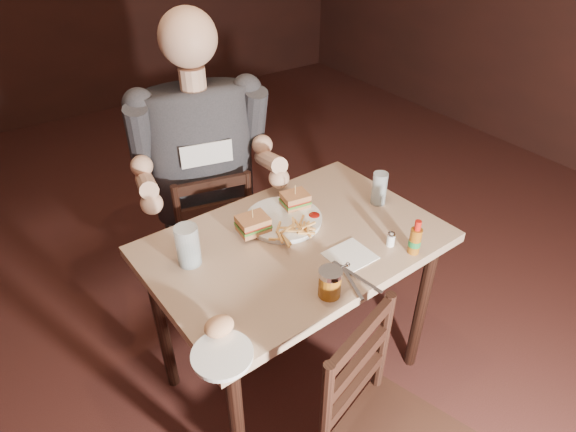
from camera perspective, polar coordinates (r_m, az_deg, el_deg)
room_shell at (r=1.55m, az=-4.33°, el=17.23°), size 7.00×7.00×7.00m
main_table at (r=1.85m, az=0.88°, el=-5.14°), size 1.12×0.78×0.77m
chair_far at (r=2.42m, az=-9.20°, el=-2.30°), size 0.47×0.50×0.84m
diner at (r=2.10m, az=-10.21°, el=8.77°), size 0.70×0.60×1.06m
dinner_plate at (r=1.88m, az=-0.52°, el=-0.48°), size 0.31×0.31×0.02m
sandwich_left at (r=1.79m, az=-4.19°, el=-0.47°), size 0.12×0.10×0.10m
sandwich_right at (r=1.92m, az=0.85°, el=2.31°), size 0.11×0.10×0.09m
fries_pile at (r=1.78m, az=0.56°, el=-1.66°), size 0.24×0.18×0.04m
ketchup_dollop at (r=1.89m, az=3.13°, el=0.10°), size 0.05×0.05×0.01m
glass_left at (r=1.68m, az=-11.78°, el=-3.45°), size 0.09×0.09×0.15m
glass_right at (r=2.00m, az=10.76°, el=3.23°), size 0.06×0.06×0.14m
hot_sauce at (r=1.75m, az=14.90°, el=-2.41°), size 0.04×0.04×0.14m
salt_shaker at (r=1.79m, az=12.09°, el=-2.70°), size 0.03×0.03×0.05m
syrup_dispenser at (r=1.55m, az=4.98°, el=-7.90°), size 0.08×0.08×0.10m
napkin at (r=1.73m, az=7.35°, el=-4.68°), size 0.16×0.15×0.00m
knife at (r=1.64m, az=8.15°, el=-7.15°), size 0.05×0.21×0.01m
fork at (r=1.62m, az=7.66°, el=-7.96°), size 0.06×0.15×0.00m
side_plate at (r=1.41m, az=-7.78°, el=-16.12°), size 0.18×0.18×0.01m
bread_roll at (r=1.44m, az=-8.17°, el=-12.81°), size 0.09×0.08×0.05m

